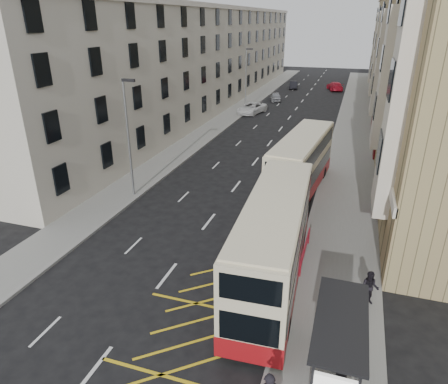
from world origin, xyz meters
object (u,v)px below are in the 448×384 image
(bus_shelter, at_px, (343,346))
(street_lamp_near, at_px, (129,133))
(double_decker_front, at_px, (273,242))
(car_dark, at_px, (293,85))
(pedestrian_mid, at_px, (370,288))
(street_lamp_far, at_px, (246,76))
(pedestrian_far, at_px, (340,303))
(white_van, at_px, (252,108))
(double_decker_rear, at_px, (301,164))
(car_red, at_px, (335,86))
(car_silver, at_px, (275,97))

(bus_shelter, bearing_deg, street_lamp_near, 139.86)
(bus_shelter, bearing_deg, double_decker_front, 121.38)
(street_lamp_near, xyz_separation_m, car_dark, (3.12, 51.26, -3.99))
(pedestrian_mid, xyz_separation_m, car_dark, (-12.57, 58.55, -0.29))
(double_decker_front, height_order, car_dark, double_decker_front)
(street_lamp_far, relative_size, pedestrian_far, 4.98)
(double_decker_front, xyz_separation_m, white_van, (-10.18, 35.76, -1.50))
(street_lamp_far, xyz_separation_m, pedestrian_mid, (15.70, -37.28, -3.70))
(car_dark, bearing_deg, white_van, -104.14)
(bus_shelter, relative_size, double_decker_rear, 0.40)
(car_red, bearing_deg, car_dark, -13.35)
(pedestrian_far, bearing_deg, white_van, -62.20)
(car_silver, bearing_deg, white_van, -112.55)
(bus_shelter, bearing_deg, pedestrian_far, 92.28)
(car_silver, bearing_deg, bus_shelter, -91.88)
(double_decker_rear, height_order, car_dark, double_decker_rear)
(double_decker_front, relative_size, double_decker_rear, 1.03)
(street_lamp_far, height_order, car_dark, street_lamp_far)
(pedestrian_far, xyz_separation_m, white_van, (-13.40, 37.62, -0.24))
(double_decker_front, height_order, white_van, double_decker_front)
(car_red, bearing_deg, double_decker_rear, 74.79)
(double_decker_front, relative_size, car_silver, 2.91)
(white_van, bearing_deg, street_lamp_far, 149.80)
(white_van, distance_m, car_silver, 9.89)
(white_van, bearing_deg, pedestrian_far, -56.25)
(car_red, bearing_deg, car_silver, 42.23)
(street_lamp_far, xyz_separation_m, car_dark, (3.12, 21.26, -3.99))
(double_decker_front, height_order, double_decker_rear, double_decker_front)
(double_decker_front, relative_size, white_van, 2.15)
(car_silver, bearing_deg, double_decker_front, -94.31)
(double_decker_rear, distance_m, car_silver, 35.37)
(street_lamp_far, bearing_deg, pedestrian_mid, -67.17)
(pedestrian_mid, height_order, white_van, pedestrian_mid)
(car_dark, bearing_deg, car_red, -6.48)
(double_decker_rear, xyz_separation_m, pedestrian_far, (3.54, -13.17, -1.19))
(street_lamp_far, relative_size, double_decker_rear, 0.75)
(double_decker_rear, distance_m, car_dark, 47.53)
(street_lamp_near, relative_size, street_lamp_far, 1.00)
(double_decker_front, bearing_deg, white_van, 102.93)
(pedestrian_far, bearing_deg, double_decker_rear, -66.76)
(double_decker_front, distance_m, pedestrian_far, 3.92)
(double_decker_rear, bearing_deg, street_lamp_far, 118.93)
(street_lamp_near, distance_m, car_silver, 38.97)
(double_decker_front, bearing_deg, car_silver, 98.16)
(double_decker_front, bearing_deg, car_red, 87.97)
(car_dark, bearing_deg, pedestrian_mid, -86.99)
(double_decker_rear, relative_size, pedestrian_far, 6.68)
(white_van, relative_size, car_silver, 1.36)
(street_lamp_near, height_order, double_decker_rear, street_lamp_near)
(street_lamp_near, distance_m, white_van, 29.16)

